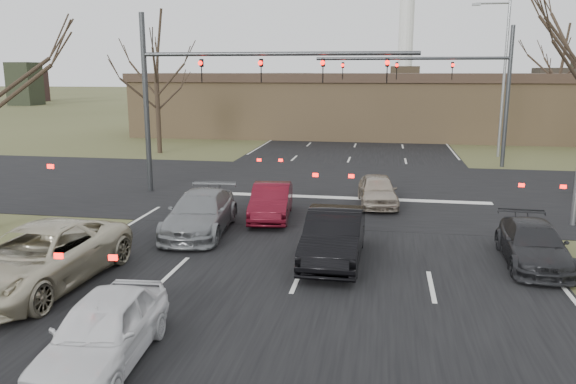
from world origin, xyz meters
name	(u,v)px	position (x,y,z in m)	size (l,w,h in m)	color
ground	(277,328)	(0.00, 0.00, 0.00)	(360.00, 360.00, 0.00)	#434525
road_main	(368,116)	(0.00, 60.00, 0.01)	(14.00, 300.00, 0.02)	black
road_cross	(337,189)	(0.00, 15.00, 0.01)	(200.00, 14.00, 0.02)	black
building	(384,105)	(2.00, 38.00, 2.67)	(42.40, 10.40, 5.30)	#90734D
mast_arm_near	(215,81)	(-5.23, 13.00, 5.07)	(12.12, 0.24, 8.00)	#383A3D
mast_arm_far	(458,79)	(6.18, 23.00, 5.02)	(11.12, 0.24, 8.00)	#383A3D
streetlight_right_far	(502,69)	(9.32, 27.00, 5.59)	(2.34, 0.25, 10.00)	gray
tree_left_far	(155,42)	(-13.00, 25.00, 7.34)	(5.70, 5.70, 9.50)	black
tree_right_far	(562,51)	(15.00, 35.00, 6.96)	(5.40, 5.40, 9.00)	black
car_silver_suv	(38,257)	(-6.50, 1.34, 0.79)	(2.62, 5.68, 1.58)	beige
car_white_sedan	(103,331)	(-2.95, -2.03, 0.67)	(1.59, 3.96, 1.35)	white
car_black_hatch	(334,236)	(0.81, 4.67, 0.75)	(1.60, 4.58, 1.51)	black
car_charcoal_sedan	(533,244)	(6.50, 5.35, 0.60)	(1.68, 4.12, 1.20)	black
car_grey_ahead	(200,213)	(-4.00, 6.84, 0.70)	(1.96, 4.82, 1.40)	gray
car_red_ahead	(271,202)	(-1.97, 9.12, 0.66)	(1.39, 3.98, 1.31)	#4E0B16
car_silver_ahead	(377,190)	(1.95, 11.99, 0.63)	(1.50, 3.72, 1.27)	#A49785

